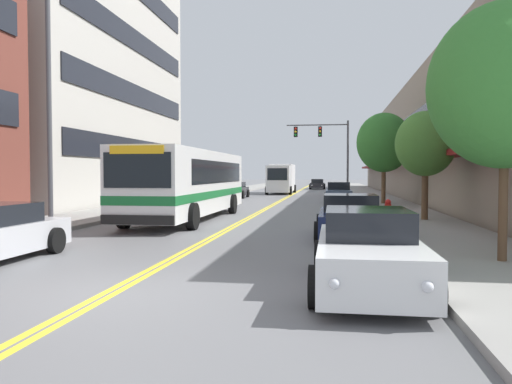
{
  "coord_description": "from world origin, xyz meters",
  "views": [
    {
      "loc": [
        3.78,
        -8.16,
        2.07
      ],
      "look_at": [
        -0.81,
        22.2,
        0.92
      ],
      "focal_mm": 35.0,
      "sensor_mm": 36.0,
      "label": 1
    }
  ],
  "objects_px": {
    "street_tree_right_near": "(505,86)",
    "traffic_signal_mast": "(327,143)",
    "car_red_parked_right_far": "(337,190)",
    "street_lamp_left_near": "(57,70)",
    "city_bus": "(190,181)",
    "car_white_parked_right_foreground": "(368,252)",
    "car_slate_blue_parked_right_end": "(339,193)",
    "car_champagne_parked_left_near": "(214,194)",
    "box_truck": "(281,178)",
    "car_charcoal_moving_lead": "(317,184)",
    "street_tree_right_mid": "(425,144)",
    "fire_hydrant": "(388,211)",
    "car_navy_parked_right_mid": "(350,218)",
    "street_tree_right_far": "(384,143)",
    "car_dark_grey_parked_left_far": "(235,190)"
  },
  "relations": [
    {
      "from": "street_tree_right_near",
      "to": "traffic_signal_mast",
      "type": "bearing_deg",
      "value": 97.07
    },
    {
      "from": "car_red_parked_right_far",
      "to": "traffic_signal_mast",
      "type": "height_order",
      "value": "traffic_signal_mast"
    },
    {
      "from": "street_lamp_left_near",
      "to": "street_tree_right_near",
      "type": "distance_m",
      "value": 13.07
    },
    {
      "from": "street_lamp_left_near",
      "to": "street_tree_right_near",
      "type": "bearing_deg",
      "value": -15.59
    },
    {
      "from": "city_bus",
      "to": "street_tree_right_near",
      "type": "distance_m",
      "value": 14.6
    },
    {
      "from": "car_white_parked_right_foreground",
      "to": "street_tree_right_near",
      "type": "bearing_deg",
      "value": 38.98
    },
    {
      "from": "car_white_parked_right_foreground",
      "to": "car_slate_blue_parked_right_end",
      "type": "bearing_deg",
      "value": 90.28
    },
    {
      "from": "car_champagne_parked_left_near",
      "to": "box_truck",
      "type": "relative_size",
      "value": 0.53
    },
    {
      "from": "box_truck",
      "to": "street_tree_right_near",
      "type": "height_order",
      "value": "street_tree_right_near"
    },
    {
      "from": "street_tree_right_near",
      "to": "street_lamp_left_near",
      "type": "bearing_deg",
      "value": 164.41
    },
    {
      "from": "car_charcoal_moving_lead",
      "to": "street_tree_right_mid",
      "type": "relative_size",
      "value": 1.03
    },
    {
      "from": "box_truck",
      "to": "traffic_signal_mast",
      "type": "relative_size",
      "value": 1.18
    },
    {
      "from": "fire_hydrant",
      "to": "car_red_parked_right_far",
      "type": "bearing_deg",
      "value": 93.42
    },
    {
      "from": "city_bus",
      "to": "fire_hydrant",
      "type": "height_order",
      "value": "city_bus"
    },
    {
      "from": "street_tree_right_near",
      "to": "fire_hydrant",
      "type": "bearing_deg",
      "value": 100.84
    },
    {
      "from": "traffic_signal_mast",
      "to": "fire_hydrant",
      "type": "xyz_separation_m",
      "value": [
        2.56,
        -25.1,
        -4.16
      ]
    },
    {
      "from": "car_champagne_parked_left_near",
      "to": "street_lamp_left_near",
      "type": "xyz_separation_m",
      "value": [
        -0.69,
        -18.94,
        4.79
      ]
    },
    {
      "from": "car_charcoal_moving_lead",
      "to": "car_navy_parked_right_mid",
      "type": "bearing_deg",
      "value": -87.23
    },
    {
      "from": "city_bus",
      "to": "street_tree_right_far",
      "type": "distance_m",
      "value": 14.75
    },
    {
      "from": "city_bus",
      "to": "street_tree_right_far",
      "type": "height_order",
      "value": "street_tree_right_far"
    },
    {
      "from": "car_champagne_parked_left_near",
      "to": "car_white_parked_right_foreground",
      "type": "bearing_deg",
      "value": -70.63
    },
    {
      "from": "box_truck",
      "to": "street_tree_right_mid",
      "type": "distance_m",
      "value": 30.65
    },
    {
      "from": "car_navy_parked_right_mid",
      "to": "fire_hydrant",
      "type": "bearing_deg",
      "value": 66.24
    },
    {
      "from": "car_champagne_parked_left_near",
      "to": "street_lamp_left_near",
      "type": "distance_m",
      "value": 19.55
    },
    {
      "from": "street_tree_right_near",
      "to": "street_tree_right_far",
      "type": "bearing_deg",
      "value": 91.13
    },
    {
      "from": "box_truck",
      "to": "traffic_signal_mast",
      "type": "height_order",
      "value": "traffic_signal_mast"
    },
    {
      "from": "car_dark_grey_parked_left_far",
      "to": "car_slate_blue_parked_right_end",
      "type": "height_order",
      "value": "car_slate_blue_parked_right_end"
    },
    {
      "from": "car_champagne_parked_left_near",
      "to": "street_tree_right_mid",
      "type": "distance_m",
      "value": 17.5
    },
    {
      "from": "car_champagne_parked_left_near",
      "to": "fire_hydrant",
      "type": "distance_m",
      "value": 17.59
    },
    {
      "from": "city_bus",
      "to": "car_navy_parked_right_mid",
      "type": "xyz_separation_m",
      "value": [
        6.95,
        -5.73,
        -1.08
      ]
    },
    {
      "from": "car_charcoal_moving_lead",
      "to": "fire_hydrant",
      "type": "height_order",
      "value": "car_charcoal_moving_lead"
    },
    {
      "from": "car_white_parked_right_foreground",
      "to": "street_tree_right_mid",
      "type": "bearing_deg",
      "value": 75.57
    },
    {
      "from": "car_slate_blue_parked_right_end",
      "to": "car_dark_grey_parked_left_far",
      "type": "bearing_deg",
      "value": 149.88
    },
    {
      "from": "traffic_signal_mast",
      "to": "street_tree_right_mid",
      "type": "distance_m",
      "value": 23.76
    },
    {
      "from": "city_bus",
      "to": "car_dark_grey_parked_left_far",
      "type": "height_order",
      "value": "city_bus"
    },
    {
      "from": "car_slate_blue_parked_right_end",
      "to": "traffic_signal_mast",
      "type": "bearing_deg",
      "value": 96.28
    },
    {
      "from": "car_white_parked_right_foreground",
      "to": "street_tree_right_far",
      "type": "height_order",
      "value": "street_tree_right_far"
    },
    {
      "from": "city_bus",
      "to": "car_slate_blue_parked_right_end",
      "type": "bearing_deg",
      "value": 64.75
    },
    {
      "from": "car_navy_parked_right_mid",
      "to": "street_lamp_left_near",
      "type": "xyz_separation_m",
      "value": [
        -9.39,
        -1.1,
        4.75
      ]
    },
    {
      "from": "street_lamp_left_near",
      "to": "street_tree_right_far",
      "type": "relative_size",
      "value": 1.59
    },
    {
      "from": "street_tree_right_far",
      "to": "car_champagne_parked_left_near",
      "type": "bearing_deg",
      "value": 173.98
    },
    {
      "from": "car_champagne_parked_left_near",
      "to": "fire_hydrant",
      "type": "bearing_deg",
      "value": -54.29
    },
    {
      "from": "traffic_signal_mast",
      "to": "street_tree_right_near",
      "type": "height_order",
      "value": "traffic_signal_mast"
    },
    {
      "from": "car_dark_grey_parked_left_far",
      "to": "traffic_signal_mast",
      "type": "distance_m",
      "value": 9.35
    },
    {
      "from": "box_truck",
      "to": "street_tree_right_far",
      "type": "bearing_deg",
      "value": -65.05
    },
    {
      "from": "car_white_parked_right_foreground",
      "to": "car_slate_blue_parked_right_end",
      "type": "relative_size",
      "value": 1.04
    },
    {
      "from": "city_bus",
      "to": "street_lamp_left_near",
      "type": "xyz_separation_m",
      "value": [
        -2.44,
        -6.83,
        3.67
      ]
    },
    {
      "from": "car_charcoal_moving_lead",
      "to": "street_tree_right_far",
      "type": "relative_size",
      "value": 0.8
    },
    {
      "from": "car_champagne_parked_left_near",
      "to": "box_truck",
      "type": "distance_m",
      "value": 17.07
    },
    {
      "from": "car_charcoal_moving_lead",
      "to": "car_white_parked_right_foreground",
      "type": "bearing_deg",
      "value": -87.52
    }
  ]
}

